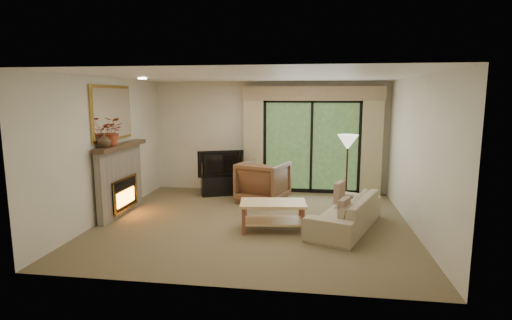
# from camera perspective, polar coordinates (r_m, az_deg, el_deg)

# --- Properties ---
(floor) EXTENTS (5.50, 5.50, 0.00)m
(floor) POSITION_cam_1_polar(r_m,az_deg,el_deg) (7.31, -0.34, -8.92)
(floor) COLOR brown
(floor) RESTS_ON ground
(ceiling) EXTENTS (5.50, 5.50, 0.00)m
(ceiling) POSITION_cam_1_polar(r_m,az_deg,el_deg) (6.96, -0.36, 11.89)
(ceiling) COLOR white
(ceiling) RESTS_ON ground
(wall_back) EXTENTS (5.00, 0.00, 5.00)m
(wall_back) POSITION_cam_1_polar(r_m,az_deg,el_deg) (9.48, 1.89, 3.29)
(wall_back) COLOR beige
(wall_back) RESTS_ON ground
(wall_front) EXTENTS (5.00, 0.00, 5.00)m
(wall_front) POSITION_cam_1_polar(r_m,az_deg,el_deg) (4.59, -4.95, -3.04)
(wall_front) COLOR beige
(wall_front) RESTS_ON ground
(wall_left) EXTENTS (0.00, 5.00, 5.00)m
(wall_left) POSITION_cam_1_polar(r_m,az_deg,el_deg) (7.90, -20.49, 1.54)
(wall_left) COLOR beige
(wall_left) RESTS_ON ground
(wall_right) EXTENTS (0.00, 5.00, 5.00)m
(wall_right) POSITION_cam_1_polar(r_m,az_deg,el_deg) (7.15, 22.01, 0.71)
(wall_right) COLOR beige
(wall_right) RESTS_ON ground
(fireplace) EXTENTS (0.24, 1.70, 1.37)m
(fireplace) POSITION_cam_1_polar(r_m,az_deg,el_deg) (8.12, -18.83, -2.59)
(fireplace) COLOR gray
(fireplace) RESTS_ON floor
(mirror) EXTENTS (0.07, 1.45, 1.02)m
(mirror) POSITION_cam_1_polar(r_m,az_deg,el_deg) (8.01, -19.85, 6.34)
(mirror) COLOR #B38C38
(mirror) RESTS_ON wall_left
(sliding_door) EXTENTS (2.26, 0.10, 2.16)m
(sliding_door) POSITION_cam_1_polar(r_m,az_deg,el_deg) (9.39, 7.92, 1.93)
(sliding_door) COLOR black
(sliding_door) RESTS_ON floor
(curtain_left) EXTENTS (0.45, 0.18, 2.35)m
(curtain_left) POSITION_cam_1_polar(r_m,az_deg,el_deg) (9.38, -0.35, 2.62)
(curtain_left) COLOR tan
(curtain_left) RESTS_ON floor
(curtain_right) EXTENTS (0.45, 0.18, 2.35)m
(curtain_right) POSITION_cam_1_polar(r_m,az_deg,el_deg) (9.37, 16.22, 2.25)
(curtain_right) COLOR tan
(curtain_right) RESTS_ON floor
(cornice) EXTENTS (3.20, 0.24, 0.32)m
(cornice) POSITION_cam_1_polar(r_m,az_deg,el_deg) (9.23, 8.09, 9.39)
(cornice) COLOR tan
(cornice) RESTS_ON wall_back
(media_console) EXTENTS (0.97, 0.69, 0.44)m
(media_console) POSITION_cam_1_polar(r_m,az_deg,el_deg) (9.30, -5.10, -3.60)
(media_console) COLOR black
(media_console) RESTS_ON floor
(tv) EXTENTS (1.03, 0.50, 0.60)m
(tv) POSITION_cam_1_polar(r_m,az_deg,el_deg) (9.19, -5.14, -0.42)
(tv) COLOR black
(tv) RESTS_ON media_console
(armchair) EXTENTS (1.21, 1.22, 0.88)m
(armchair) POSITION_cam_1_polar(r_m,az_deg,el_deg) (8.61, 1.04, -3.09)
(armchair) COLOR brown
(armchair) RESTS_ON floor
(sofa) EXTENTS (1.45, 2.15, 0.58)m
(sofa) POSITION_cam_1_polar(r_m,az_deg,el_deg) (7.08, 12.62, -7.27)
(sofa) COLOR tan
(sofa) RESTS_ON floor
(pillow_near) EXTENTS (0.22, 0.38, 0.37)m
(pillow_near) POSITION_cam_1_polar(r_m,az_deg,el_deg) (6.47, 12.47, -6.95)
(pillow_near) COLOR #4F2D26
(pillow_near) RESTS_ON sofa
(pillow_far) EXTENTS (0.24, 0.40, 0.39)m
(pillow_far) POSITION_cam_1_polar(r_m,az_deg,el_deg) (7.58, 11.84, -4.52)
(pillow_far) COLOR #4F2D26
(pillow_far) RESTS_ON sofa
(coffee_table) EXTENTS (1.17, 0.73, 0.50)m
(coffee_table) POSITION_cam_1_polar(r_m,az_deg,el_deg) (6.85, 2.44, -8.01)
(coffee_table) COLOR #E4BA80
(coffee_table) RESTS_ON floor
(floor_lamp) EXTENTS (0.45, 0.45, 1.52)m
(floor_lamp) POSITION_cam_1_polar(r_m,az_deg,el_deg) (8.10, 12.82, -1.81)
(floor_lamp) COLOR beige
(floor_lamp) RESTS_ON floor
(vase) EXTENTS (0.26, 0.26, 0.25)m
(vase) POSITION_cam_1_polar(r_m,az_deg,el_deg) (7.51, -20.87, 2.66)
(vase) COLOR #473220
(vase) RESTS_ON fireplace
(branches) EXTENTS (0.52, 0.46, 0.51)m
(branches) POSITION_cam_1_polar(r_m,az_deg,el_deg) (7.75, -19.93, 3.87)
(branches) COLOR #9D3D23
(branches) RESTS_ON fireplace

